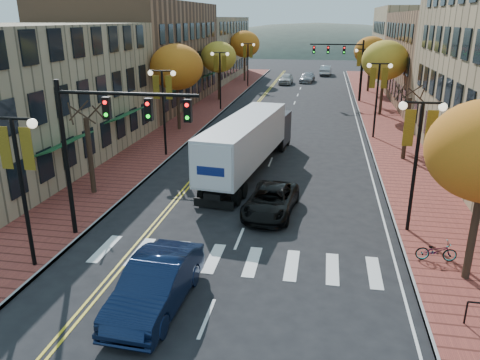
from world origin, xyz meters
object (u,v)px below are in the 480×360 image
at_px(semi_truck, 250,139).
at_px(bicycle, 436,251).
at_px(navy_sedan, 156,285).
at_px(black_suv, 271,201).

distance_m(semi_truck, bicycle, 14.16).
height_order(semi_truck, navy_sedan, semi_truck).
bearing_deg(black_suv, navy_sedan, -103.36).
relative_size(semi_truck, black_suv, 2.98).
distance_m(navy_sedan, bicycle, 11.11).
bearing_deg(bicycle, navy_sedan, 113.39).
bearing_deg(bicycle, black_suv, 58.74).
bearing_deg(semi_truck, black_suv, -65.47).
bearing_deg(navy_sedan, bicycle, 28.43).
bearing_deg(semi_truck, bicycle, -42.03).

